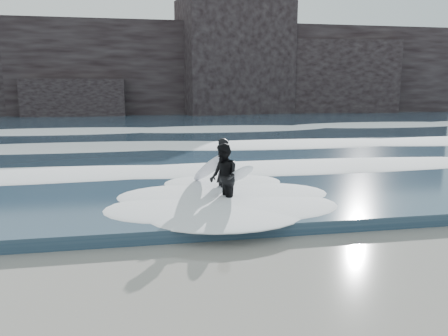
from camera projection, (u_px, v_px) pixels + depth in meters
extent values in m
plane|color=#836150|center=(246.00, 316.00, 6.06)|extent=(120.00, 120.00, 0.00)
cube|color=#253B4F|center=(160.00, 126.00, 34.07)|extent=(90.00, 52.00, 0.30)
cube|color=black|center=(152.00, 71.00, 49.62)|extent=(70.00, 9.00, 10.00)
ellipsoid|color=white|center=(184.00, 170.00, 14.69)|extent=(60.00, 3.20, 0.20)
ellipsoid|color=white|center=(170.00, 144.00, 21.45)|extent=(60.00, 4.00, 0.24)
ellipsoid|color=white|center=(162.00, 127.00, 30.15)|extent=(60.00, 4.80, 0.30)
imported|color=black|center=(224.00, 169.00, 12.35)|extent=(0.50, 0.68, 1.74)
ellipsoid|color=white|center=(210.00, 168.00, 12.32)|extent=(1.15, 2.06, 1.20)
imported|color=black|center=(224.00, 177.00, 11.12)|extent=(0.77, 0.93, 1.74)
ellipsoid|color=silver|center=(240.00, 174.00, 11.19)|extent=(0.59, 1.78, 0.84)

